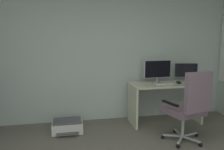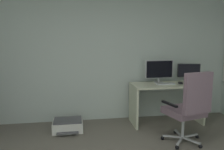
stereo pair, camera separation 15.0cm
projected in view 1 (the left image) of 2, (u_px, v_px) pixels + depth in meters
The scene contains 8 objects.
wall_back at pixel (93, 52), 4.39m from camera, with size 5.45×0.10×2.68m, color silver.
desk at pixel (165, 94), 4.34m from camera, with size 1.31×0.59×0.76m.
monitor_main at pixel (157, 70), 4.40m from camera, with size 0.57×0.18×0.43m.
monitor_secondary at pixel (186, 71), 4.53m from camera, with size 0.43×0.18×0.35m.
keyboard at pixel (164, 83), 4.25m from camera, with size 0.34×0.13×0.02m, color silver.
computer_mouse at pixel (179, 83), 4.31m from camera, with size 0.06×0.10×0.03m, color black.
office_chair at pixel (189, 105), 3.42m from camera, with size 0.65×0.68×1.13m.
printer at pixel (67, 126), 3.95m from camera, with size 0.51×0.48×0.20m.
Camera 1 is at (-0.52, -1.61, 1.56)m, focal length 36.62 mm.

